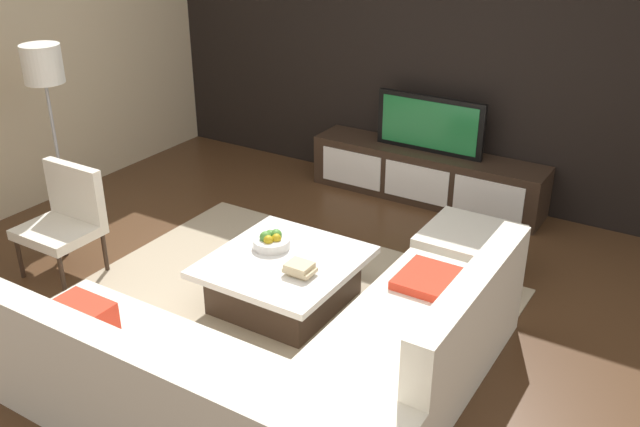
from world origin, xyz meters
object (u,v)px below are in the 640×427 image
at_px(media_console, 426,175).
at_px(coffee_table, 284,280).
at_px(floor_lamp, 44,75).
at_px(book_stack, 300,269).
at_px(accent_chair_near, 66,214).
at_px(ottoman, 469,255).
at_px(fruit_bowl, 271,241).
at_px(television, 430,124).
at_px(sectional_couch, 282,372).

relative_size(media_console, coffee_table, 2.14).
relative_size(floor_lamp, book_stack, 7.90).
distance_m(accent_chair_near, ottoman, 3.17).
distance_m(media_console, fruit_bowl, 2.22).
relative_size(television, fruit_bowl, 3.82).
bearing_deg(television, ottoman, -53.20).
bearing_deg(ottoman, fruit_bowl, -140.40).
height_order(accent_chair_near, ottoman, accent_chair_near).
height_order(floor_lamp, book_stack, floor_lamp).
xyz_separation_m(television, coffee_table, (-0.10, -2.30, -0.57)).
height_order(media_console, accent_chair_near, accent_chair_near).
xyz_separation_m(television, sectional_couch, (0.54, -3.26, -0.50)).
height_order(media_console, floor_lamp, floor_lamp).
bearing_deg(sectional_couch, floor_lamp, 161.63).
distance_m(media_console, sectional_couch, 3.30).
relative_size(coffee_table, ottoman, 1.54).
height_order(media_console, sectional_couch, sectional_couch).
distance_m(ottoman, fruit_bowl, 1.56).
relative_size(media_console, television, 2.16).
bearing_deg(ottoman, floor_lamp, -163.57).
xyz_separation_m(accent_chair_near, ottoman, (2.75, 1.56, -0.29)).
relative_size(sectional_couch, coffee_table, 2.35).
bearing_deg(television, media_console, -90.00).
bearing_deg(coffee_table, sectional_couch, -56.30).
bearing_deg(book_stack, ottoman, 56.87).
xyz_separation_m(television, ottoman, (0.91, -1.21, -0.57)).
relative_size(media_console, fruit_bowl, 8.24).
bearing_deg(fruit_bowl, floor_lamp, -179.11).
relative_size(floor_lamp, fruit_bowl, 5.85).
xyz_separation_m(media_console, accent_chair_near, (-1.84, -2.77, 0.24)).
distance_m(media_console, ottoman, 1.52).
distance_m(sectional_couch, fruit_bowl, 1.35).
relative_size(television, coffee_table, 0.99).
relative_size(accent_chair_near, book_stack, 4.20).
bearing_deg(media_console, coffee_table, -92.49).
height_order(television, accent_chair_near, television).
distance_m(fruit_bowl, book_stack, 0.46).
bearing_deg(accent_chair_near, fruit_bowl, 15.01).
xyz_separation_m(sectional_couch, accent_chair_near, (-2.38, 0.49, 0.22)).
bearing_deg(fruit_bowl, television, 82.71).
bearing_deg(coffee_table, book_stack, -29.38).
bearing_deg(fruit_bowl, accent_chair_near, -159.83).
bearing_deg(floor_lamp, television, 41.23).
bearing_deg(ottoman, book_stack, -123.13).
xyz_separation_m(sectional_couch, ottoman, (0.37, 2.04, -0.07)).
bearing_deg(sectional_couch, media_console, 99.42).
height_order(coffee_table, ottoman, ottoman).
bearing_deg(coffee_table, fruit_bowl, 150.99).
distance_m(media_console, television, 0.52).
height_order(sectional_couch, floor_lamp, floor_lamp).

